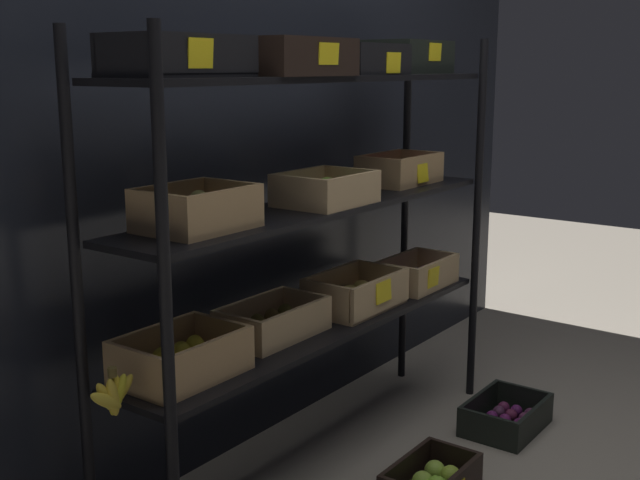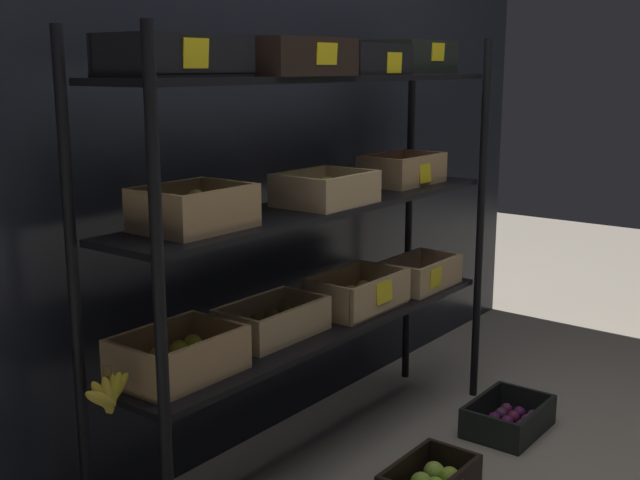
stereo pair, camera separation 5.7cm
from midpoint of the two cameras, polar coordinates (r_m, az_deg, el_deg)
ground_plane at (r=3.00m, az=0.56°, el=-15.32°), size 10.00×10.00×0.00m
storefront_wall at (r=2.90m, az=-5.34°, el=8.92°), size 4.13×0.12×2.45m
display_rack at (r=2.68m, az=0.38°, el=2.71°), size 1.87×0.38×1.50m
crate_ground_plum at (r=3.28m, az=13.72°, el=-12.37°), size 0.35×0.25×0.12m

